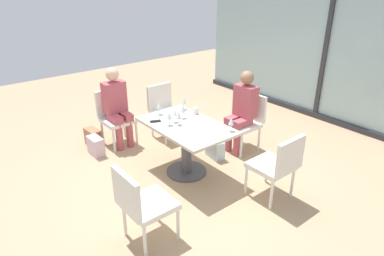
# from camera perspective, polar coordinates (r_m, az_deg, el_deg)

# --- Properties ---
(ground_plane) EXTENTS (12.00, 12.00, 0.00)m
(ground_plane) POSITION_cam_1_polar(r_m,az_deg,el_deg) (4.83, -0.93, -7.33)
(ground_plane) COLOR tan
(window_wall_backdrop) EXTENTS (5.76, 0.10, 2.70)m
(window_wall_backdrop) POSITION_cam_1_polar(r_m,az_deg,el_deg) (6.71, 21.43, 11.37)
(window_wall_backdrop) COLOR #98B7BC
(window_wall_backdrop) RESTS_ON ground_plane
(dining_table_main) EXTENTS (1.29, 0.80, 0.73)m
(dining_table_main) POSITION_cam_1_polar(r_m,az_deg,el_deg) (4.57, -0.97, -1.62)
(dining_table_main) COLOR #BCB29E
(dining_table_main) RESTS_ON ground_plane
(chair_side_end) EXTENTS (0.50, 0.46, 0.87)m
(chair_side_end) POSITION_cam_1_polar(r_m,az_deg,el_deg) (5.58, -12.79, 2.28)
(chair_side_end) COLOR silver
(chair_side_end) RESTS_ON ground_plane
(chair_near_window) EXTENTS (0.46, 0.51, 0.87)m
(chair_near_window) POSITION_cam_1_polar(r_m,az_deg,el_deg) (5.34, 9.07, 1.55)
(chair_near_window) COLOR silver
(chair_near_window) RESTS_ON ground_plane
(chair_far_left) EXTENTS (0.50, 0.46, 0.87)m
(chair_far_left) POSITION_cam_1_polar(r_m,az_deg,el_deg) (5.71, -4.56, 3.35)
(chair_far_left) COLOR silver
(chair_far_left) RESTS_ON ground_plane
(chair_front_right) EXTENTS (0.46, 0.50, 0.87)m
(chair_front_right) POSITION_cam_1_polar(r_m,az_deg,el_deg) (3.47, -8.51, -12.13)
(chair_front_right) COLOR silver
(chair_front_right) RESTS_ON ground_plane
(chair_far_right) EXTENTS (0.50, 0.46, 0.87)m
(chair_far_right) POSITION_cam_1_polar(r_m,az_deg,el_deg) (4.18, 14.19, -5.78)
(chair_far_right) COLOR silver
(chair_far_right) RESTS_ON ground_plane
(person_side_end) EXTENTS (0.39, 0.34, 1.26)m
(person_side_end) POSITION_cam_1_polar(r_m,az_deg,el_deg) (5.41, -12.46, 3.94)
(person_side_end) COLOR #B24C56
(person_side_end) RESTS_ON ground_plane
(person_near_window) EXTENTS (0.34, 0.39, 1.26)m
(person_near_window) POSITION_cam_1_polar(r_m,az_deg,el_deg) (5.18, 8.40, 3.33)
(person_near_window) COLOR #B24C56
(person_near_window) RESTS_ON ground_plane
(wine_glass_0) EXTENTS (0.07, 0.07, 0.18)m
(wine_glass_0) POSITION_cam_1_polar(r_m,az_deg,el_deg) (4.52, -2.93, 2.51)
(wine_glass_0) COLOR silver
(wine_glass_0) RESTS_ON dining_table_main
(wine_glass_1) EXTENTS (0.07, 0.07, 0.18)m
(wine_glass_1) POSITION_cam_1_polar(r_m,az_deg,el_deg) (4.95, -1.42, 4.58)
(wine_glass_1) COLOR silver
(wine_glass_1) RESTS_ON dining_table_main
(wine_glass_2) EXTENTS (0.07, 0.07, 0.18)m
(wine_glass_2) POSITION_cam_1_polar(r_m,az_deg,el_deg) (4.44, -2.26, 2.11)
(wine_glass_2) COLOR silver
(wine_glass_2) RESTS_ON dining_table_main
(wine_glass_3) EXTENTS (0.07, 0.07, 0.18)m
(wine_glass_3) POSITION_cam_1_polar(r_m,az_deg,el_deg) (4.28, 6.58, 1.09)
(wine_glass_3) COLOR silver
(wine_glass_3) RESTS_ON dining_table_main
(wine_glass_4) EXTENTS (0.07, 0.07, 0.18)m
(wine_glass_4) POSITION_cam_1_polar(r_m,az_deg,el_deg) (4.64, -1.55, 3.18)
(wine_glass_4) COLOR silver
(wine_glass_4) RESTS_ON dining_table_main
(wine_glass_5) EXTENTS (0.07, 0.07, 0.18)m
(wine_glass_5) POSITION_cam_1_polar(r_m,az_deg,el_deg) (4.43, -3.85, 2.05)
(wine_glass_5) COLOR silver
(wine_glass_5) RESTS_ON dining_table_main
(wine_glass_6) EXTENTS (0.07, 0.07, 0.18)m
(wine_glass_6) POSITION_cam_1_polar(r_m,az_deg,el_deg) (4.79, -5.49, 3.75)
(wine_glass_6) COLOR silver
(wine_glass_6) RESTS_ON dining_table_main
(coffee_cup) EXTENTS (0.08, 0.08, 0.09)m
(coffee_cup) POSITION_cam_1_polar(r_m,az_deg,el_deg) (4.82, 0.62, 2.91)
(coffee_cup) COLOR white
(coffee_cup) RESTS_ON dining_table_main
(cell_phone_on_table) EXTENTS (0.12, 0.16, 0.01)m
(cell_phone_on_table) POSITION_cam_1_polar(r_m,az_deg,el_deg) (4.60, -6.15, 1.12)
(cell_phone_on_table) COLOR black
(cell_phone_on_table) RESTS_ON dining_table_main
(handbag_0) EXTENTS (0.31, 0.18, 0.28)m
(handbag_0) POSITION_cam_1_polar(r_m,az_deg,el_deg) (5.71, -16.23, -1.50)
(handbag_0) COLOR #A3704C
(handbag_0) RESTS_ON ground_plane
(handbag_1) EXTENTS (0.32, 0.20, 0.28)m
(handbag_1) POSITION_cam_1_polar(r_m,az_deg,el_deg) (5.15, 3.86, -3.47)
(handbag_1) COLOR silver
(handbag_1) RESTS_ON ground_plane
(handbag_2) EXTENTS (0.30, 0.17, 0.28)m
(handbag_2) POSITION_cam_1_polar(r_m,az_deg,el_deg) (5.42, -15.80, -2.89)
(handbag_2) COLOR beige
(handbag_2) RESTS_ON ground_plane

